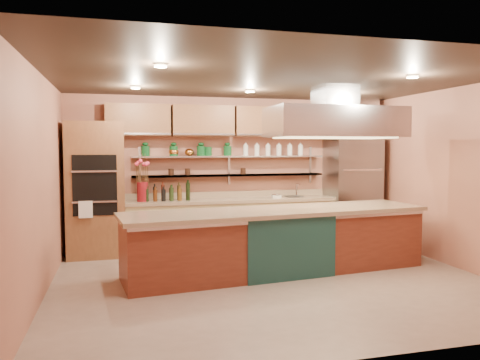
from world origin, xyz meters
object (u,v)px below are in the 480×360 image
object	(u,v)px
flower_vase	(143,192)
kitchen_scale	(276,195)
refrigerator	(352,189)
green_canister	(208,151)
island	(278,241)
copper_kettle	(189,152)

from	to	relation	value
flower_vase	kitchen_scale	distance (m)	2.46
flower_vase	refrigerator	bearing A→B (deg)	-0.14
flower_vase	green_canister	bearing A→B (deg)	10.35
kitchen_scale	island	bearing A→B (deg)	-113.30
island	flower_vase	size ratio (longest dim) A/B	13.36
kitchen_scale	copper_kettle	world-z (taller)	copper_kettle
island	refrigerator	bearing A→B (deg)	32.38
green_canister	kitchen_scale	bearing A→B (deg)	-9.98
copper_kettle	island	bearing A→B (deg)	-61.84
flower_vase	kitchen_scale	bearing A→B (deg)	0.00
refrigerator	flower_vase	world-z (taller)	refrigerator
island	kitchen_scale	size ratio (longest dim) A/B	27.71
refrigerator	green_canister	world-z (taller)	refrigerator
green_canister	refrigerator	bearing A→B (deg)	-4.67
island	copper_kettle	size ratio (longest dim) A/B	27.08
copper_kettle	green_canister	bearing A→B (deg)	0.00
green_canister	flower_vase	bearing A→B (deg)	-169.65
flower_vase	kitchen_scale	xyz separation A→B (m)	(2.46, 0.00, -0.12)
island	copper_kettle	distance (m)	2.55
green_canister	island	bearing A→B (deg)	-70.49
refrigerator	copper_kettle	bearing A→B (deg)	175.85
flower_vase	copper_kettle	world-z (taller)	copper_kettle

